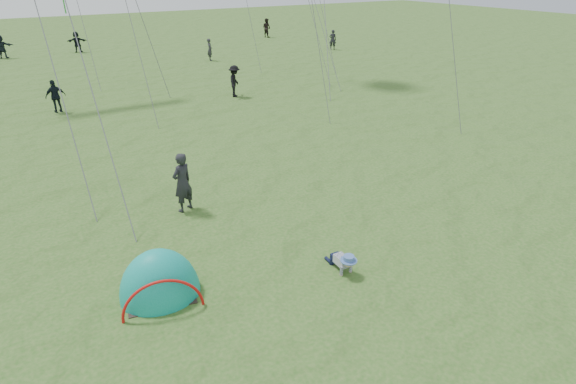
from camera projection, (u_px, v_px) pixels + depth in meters
ground at (312, 298)px, 9.73m from camera, size 140.00×140.00×0.00m
crawling_toddler at (343, 261)px, 10.47m from camera, size 0.53×0.74×0.55m
popup_tent at (161, 294)px, 9.82m from camera, size 1.95×1.71×2.22m
standing_adult at (182, 183)px, 12.83m from camera, size 0.77×0.66×1.79m
crowd_person_0 at (210, 50)px, 33.84m from camera, size 0.48×0.64×1.60m
crowd_person_2 at (56, 96)px, 21.75m from camera, size 0.97×0.50×1.58m
crowd_person_3 at (235, 81)px, 24.38m from camera, size 1.15×1.25×1.69m
crowd_person_5 at (77, 42)px, 37.16m from camera, size 1.60×0.78×1.66m
crowd_person_7 at (267, 28)px, 45.01m from camera, size 0.96×1.06×1.80m
crowd_person_11 at (1, 46)px, 34.69m from camera, size 1.72×0.99×1.76m
crowd_person_12 at (333, 40)px, 38.39m from camera, size 0.71×0.67×1.62m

